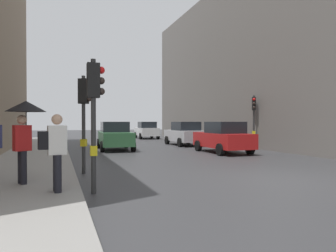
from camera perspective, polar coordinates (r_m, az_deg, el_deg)
name	(u,v)px	position (r m, az deg, el deg)	size (l,w,h in m)	color
ground_plane	(276,179)	(10.10, 19.50, -9.27)	(120.00, 120.00, 0.00)	#38383A
sidewalk_kerb	(31,163)	(13.83, -24.11, -6.24)	(3.12, 40.00, 0.16)	gray
building_facade_right	(314,61)	(25.91, 25.46, 10.92)	(12.00, 35.53, 12.70)	slate
traffic_light_mid_street	(254,112)	(20.31, 15.66, 2.50)	(0.37, 0.44, 3.44)	#2D2D2D
traffic_light_near_left	(94,101)	(7.72, -13.51, 4.55)	(0.43, 0.24, 3.28)	#2D2D2D
traffic_light_near_right	(84,106)	(10.72, -15.30, 3.56)	(0.45, 0.36, 3.31)	#2D2D2D
car_silver_hatchback	(185,134)	(22.97, 3.13, -1.41)	(2.02, 4.20, 1.76)	#BCBCC1
car_green_estate	(115,136)	(19.53, -9.82, -1.81)	(2.19, 4.29, 1.76)	#2D6038
car_white_compact	(147,130)	(32.28, -3.99, -0.78)	(2.19, 4.29, 1.76)	silver
car_red_sedan	(223,137)	(17.65, 10.21, -2.08)	(2.05, 4.22, 1.76)	red
pedestrian_with_umbrella	(25,119)	(8.74, -25.06, 1.27)	(1.00, 1.00, 2.14)	black
pedestrian_with_black_backpack	(55,148)	(7.43, -20.24, -3.85)	(0.63, 0.37, 1.77)	black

